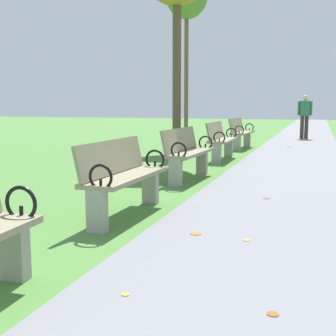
{
  "coord_description": "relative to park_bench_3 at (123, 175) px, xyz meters",
  "views": [
    {
      "loc": [
        1.66,
        0.71,
        1.32
      ],
      "look_at": [
        -0.05,
        5.86,
        0.55
      ],
      "focal_mm": 48.25,
      "sensor_mm": 36.0,
      "label": 1
    }
  ],
  "objects": [
    {
      "name": "paved_walkway",
      "position": [
        1.64,
        12.47,
        -0.48
      ],
      "size": [
        2.28,
        44.0,
        0.02
      ],
      "primitive_type": "cube",
      "color": "slate",
      "rests_on": "ground"
    },
    {
      "name": "park_bench_3",
      "position": [
        0.0,
        0.0,
        0.0
      ],
      "size": [
        0.5,
        1.61,
        0.9
      ],
      "color": "gray",
      "rests_on": "ground"
    },
    {
      "name": "park_bench_5",
      "position": [
        -0.0,
        5.65,
        0.0
      ],
      "size": [
        0.49,
        1.6,
        0.9
      ],
      "color": "gray",
      "rests_on": "ground"
    },
    {
      "name": "scattered_leaves",
      "position": [
        0.41,
        0.5,
        -0.47
      ],
      "size": [
        4.47,
        17.64,
        0.02
      ],
      "color": "#AD6B23",
      "rests_on": "ground"
    },
    {
      "name": "park_bench_4",
      "position": [
        0.0,
        2.76,
        0.0
      ],
      "size": [
        0.54,
        1.62,
        0.9
      ],
      "color": "gray",
      "rests_on": "ground"
    },
    {
      "name": "pedestrian_walking",
      "position": [
        1.67,
        12.95,
        0.44
      ],
      "size": [
        0.53,
        0.25,
        1.62
      ],
      "color": "#3D3328",
      "rests_on": "paved_walkway"
    },
    {
      "name": "park_bench_6",
      "position": [
        0.0,
        8.53,
        0.0
      ],
      "size": [
        0.54,
        1.62,
        0.9
      ],
      "color": "gray",
      "rests_on": "ground"
    }
  ]
}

